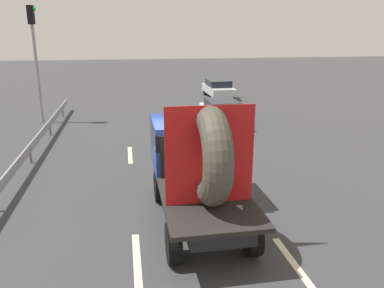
{
  "coord_description": "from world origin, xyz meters",
  "views": [
    {
      "loc": [
        -1.49,
        -9.19,
        4.65
      ],
      "look_at": [
        0.19,
        0.37,
        1.78
      ],
      "focal_mm": 35.64,
      "sensor_mm": 36.0,
      "label": 1
    }
  ],
  "objects_px": {
    "oncoming_car": "(218,88)",
    "distant_sedan": "(222,111)",
    "traffic_light": "(35,48)",
    "flatbed_truck": "(195,156)"
  },
  "relations": [
    {
      "from": "traffic_light",
      "to": "oncoming_car",
      "type": "distance_m",
      "value": 13.19
    },
    {
      "from": "flatbed_truck",
      "to": "oncoming_car",
      "type": "distance_m",
      "value": 18.86
    },
    {
      "from": "flatbed_truck",
      "to": "oncoming_car",
      "type": "bearing_deg",
      "value": 74.34
    },
    {
      "from": "flatbed_truck",
      "to": "oncoming_car",
      "type": "height_order",
      "value": "flatbed_truck"
    },
    {
      "from": "oncoming_car",
      "to": "distant_sedan",
      "type": "bearing_deg",
      "value": -102.69
    },
    {
      "from": "oncoming_car",
      "to": "traffic_light",
      "type": "bearing_deg",
      "value": -150.74
    },
    {
      "from": "distant_sedan",
      "to": "traffic_light",
      "type": "xyz_separation_m",
      "value": [
        -9.32,
        1.98,
        3.17
      ]
    },
    {
      "from": "flatbed_truck",
      "to": "traffic_light",
      "type": "bearing_deg",
      "value": 117.15
    },
    {
      "from": "traffic_light",
      "to": "oncoming_car",
      "type": "relative_size",
      "value": 1.5
    },
    {
      "from": "flatbed_truck",
      "to": "oncoming_car",
      "type": "xyz_separation_m",
      "value": [
        5.08,
        18.14,
        -0.91
      ]
    }
  ]
}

